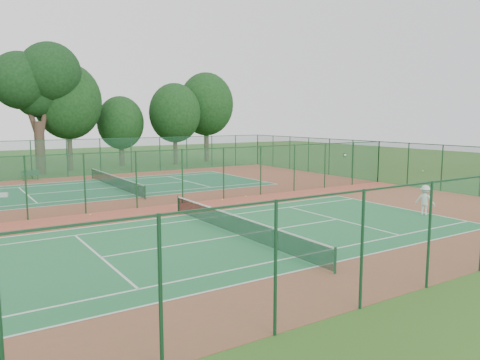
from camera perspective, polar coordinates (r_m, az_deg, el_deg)
name	(u,v)px	position (r m, az deg, el deg)	size (l,w,h in m)	color
ground	(161,206)	(29.81, -9.65, -3.09)	(120.00, 120.00, 0.00)	#2B5019
red_pad	(161,205)	(29.81, -9.65, -3.08)	(40.00, 36.00, 0.01)	brown
court_near	(238,235)	(22.00, -0.29, -6.77)	(23.77, 10.97, 0.01)	#216A3A
court_far	(115,187)	(38.14, -14.99, -0.88)	(23.77, 10.97, 0.01)	#1D5E3A
fence_north	(84,157)	(46.55, -18.48, 2.64)	(40.00, 0.09, 3.50)	#1A4F30
fence_south	(397,242)	(15.01, 18.65, -7.14)	(40.00, 0.09, 3.50)	#1C5437
fence_east	(378,162)	(41.60, 16.52, 2.17)	(0.09, 36.00, 3.50)	#194D34
fence_divider	(160,178)	(29.54, -9.72, 0.27)	(40.00, 0.09, 3.50)	#174529
tennis_net_near	(238,224)	(21.87, -0.29, -5.42)	(0.10, 12.90, 0.97)	#12311C
tennis_net_far	(115,181)	(38.07, -15.02, -0.09)	(0.10, 12.90, 0.97)	#14371D
player_near	(425,200)	(28.35, 21.63, -2.29)	(1.09, 0.63, 1.69)	silver
bench	(30,175)	(44.77, -24.18, 0.53)	(1.50, 0.55, 0.91)	#133820
kit_bag	(1,195)	(36.30, -27.08, -1.65)	(0.82, 0.31, 0.31)	silver
stray_ball_a	(222,200)	(31.27, -2.19, -2.39)	(0.07, 0.07, 0.07)	yellow
stray_ball_b	(246,196)	(32.56, 0.70, -1.99)	(0.07, 0.07, 0.07)	yellow
stray_ball_c	(90,215)	(27.72, -17.81, -4.05)	(0.08, 0.08, 0.08)	#C8DE33
big_tree	(37,81)	(49.98, -23.52, 11.06)	(8.29, 6.07, 12.74)	#37281E
evergreen_row	(74,169)	(52.88, -19.57, 1.23)	(39.00, 5.00, 12.00)	black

